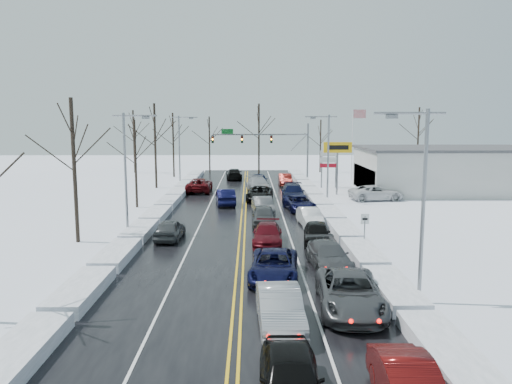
{
  "coord_description": "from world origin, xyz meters",
  "views": [
    {
      "loc": [
        0.6,
        -40.29,
        8.52
      ],
      "look_at": [
        1.09,
        1.04,
        2.5
      ],
      "focal_mm": 35.0,
      "sensor_mm": 36.0,
      "label": 1
    }
  ],
  "objects_px": {
    "flagpole": "(354,138)",
    "oncoming_car_0": "(225,205)",
    "tires_plus_sign": "(338,151)",
    "dealership_building": "(448,170)",
    "traffic_signal_mast": "(271,142)"
  },
  "relations": [
    {
      "from": "traffic_signal_mast",
      "to": "oncoming_car_0",
      "type": "xyz_separation_m",
      "value": [
        -5.34,
        -18.8,
        -5.48
      ]
    },
    {
      "from": "traffic_signal_mast",
      "to": "flagpole",
      "type": "xyz_separation_m",
      "value": [
        11.72,
        2.01,
        0.45
      ]
    },
    {
      "from": "flagpole",
      "to": "dealership_building",
      "type": "distance_m",
      "value": 15.24
    },
    {
      "from": "flagpole",
      "to": "oncoming_car_0",
      "type": "xyz_separation_m",
      "value": [
        -17.06,
        -20.81,
        -5.93
      ]
    },
    {
      "from": "flagpole",
      "to": "dealership_building",
      "type": "height_order",
      "value": "flagpole"
    },
    {
      "from": "tires_plus_sign",
      "to": "flagpole",
      "type": "bearing_deg",
      "value": 71.56
    },
    {
      "from": "traffic_signal_mast",
      "to": "tires_plus_sign",
      "type": "relative_size",
      "value": 2.21
    },
    {
      "from": "flagpole",
      "to": "oncoming_car_0",
      "type": "height_order",
      "value": "flagpole"
    },
    {
      "from": "tires_plus_sign",
      "to": "dealership_building",
      "type": "distance_m",
      "value": 13.82
    },
    {
      "from": "traffic_signal_mast",
      "to": "tires_plus_sign",
      "type": "distance_m",
      "value": 13.92
    },
    {
      "from": "tires_plus_sign",
      "to": "dealership_building",
      "type": "xyz_separation_m",
      "value": [
        13.48,
        2.01,
        -2.34
      ]
    },
    {
      "from": "flagpole",
      "to": "tires_plus_sign",
      "type": "bearing_deg",
      "value": -108.44
    },
    {
      "from": "traffic_signal_mast",
      "to": "flagpole",
      "type": "bearing_deg",
      "value": 9.73
    },
    {
      "from": "tires_plus_sign",
      "to": "oncoming_car_0",
      "type": "distance_m",
      "value": 14.99
    },
    {
      "from": "flagpole",
      "to": "dealership_building",
      "type": "relative_size",
      "value": 0.49
    }
  ]
}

